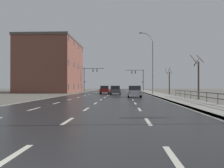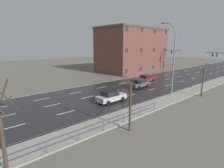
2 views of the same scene
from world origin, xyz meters
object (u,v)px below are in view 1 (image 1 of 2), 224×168
object	(u,v)px
traffic_signal_left	(89,75)
car_near_right	(115,90)
brick_building	(52,66)
car_far_left	(135,91)
traffic_signal_right	(139,76)
car_near_left	(105,90)
street_lamp_midground	(152,64)

from	to	relation	value
traffic_signal_left	car_near_right	distance (m)	23.53
brick_building	car_far_left	bearing A→B (deg)	-53.08
brick_building	car_near_right	bearing A→B (deg)	-44.43
car_far_left	brick_building	world-z (taller)	brick_building
traffic_signal_left	car_near_right	size ratio (longest dim) A/B	1.57
traffic_signal_right	traffic_signal_left	size ratio (longest dim) A/B	0.93
traffic_signal_left	car_far_left	world-z (taller)	traffic_signal_left
traffic_signal_left	brick_building	world-z (taller)	brick_building
traffic_signal_right	car_near_left	world-z (taller)	traffic_signal_right
traffic_signal_right	car_near_left	distance (m)	20.15
car_far_left	car_near_right	world-z (taller)	same
street_lamp_midground	car_far_left	size ratio (longest dim) A/B	2.62
car_near_right	traffic_signal_left	bearing A→B (deg)	108.79
car_far_left	car_near_right	distance (m)	9.79
street_lamp_midground	car_near_right	distance (m)	7.78
street_lamp_midground	car_near_right	xyz separation A→B (m)	(-6.35, 0.18, -4.49)
car_far_left	car_near_right	xyz separation A→B (m)	(-2.90, 9.35, 0.00)
traffic_signal_right	traffic_signal_left	distance (m)	13.43
car_near_left	brick_building	bearing A→B (deg)	141.81
street_lamp_midground	car_near_left	xyz separation A→B (m)	(-8.59, 5.25, -4.49)
traffic_signal_right	car_near_right	xyz separation A→B (m)	(-5.63, -23.31, -3.32)
car_far_left	brick_building	bearing A→B (deg)	128.04
car_near_left	car_near_right	bearing A→B (deg)	-66.83
street_lamp_midground	traffic_signal_right	distance (m)	23.53
car_near_right	brick_building	distance (m)	22.60
traffic_signal_right	car_far_left	bearing A→B (deg)	-94.79
car_far_left	street_lamp_midground	bearing A→B (deg)	70.48
car_far_left	car_near_left	bearing A→B (deg)	110.74
car_near_left	street_lamp_midground	bearing A→B (deg)	-32.12
traffic_signal_left	car_far_left	bearing A→B (deg)	-71.25
car_near_left	traffic_signal_left	bearing A→B (deg)	107.28
car_near_left	brick_building	world-z (taller)	brick_building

